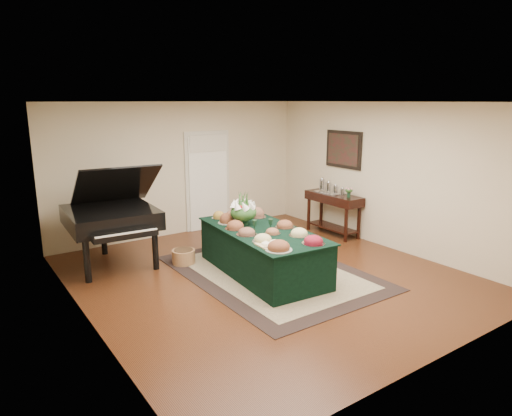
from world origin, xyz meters
TOP-DOWN VIEW (x-y plane):
  - ground at (0.00, 0.00)m, footprint 6.00×6.00m
  - area_rug at (0.14, 0.06)m, footprint 2.49×3.49m
  - kitchen_doorway at (0.60, 2.97)m, footprint 1.05×0.07m
  - buffet_table at (-0.00, 0.12)m, footprint 1.33×2.51m
  - food_platters at (-0.03, 0.15)m, footprint 1.14×2.32m
  - cutting_board at (-0.37, -0.59)m, footprint 0.38×0.38m
  - green_goblets at (-0.02, 0.09)m, footprint 0.32×0.17m
  - floral_centerpiece at (-0.08, 0.54)m, footprint 0.45×0.45m
  - grand_piano at (-1.83, 1.88)m, footprint 1.57×1.74m
  - wicker_basket at (-0.84, 1.25)m, footprint 0.39×0.39m
  - mahogany_sideboard at (2.50, 1.10)m, footprint 0.45×1.30m
  - tea_service at (2.50, 1.21)m, footprint 0.34×0.74m
  - pink_bouquet at (2.50, 0.68)m, footprint 0.16×0.16m
  - wall_painting at (2.72, 1.10)m, footprint 0.05×0.95m

SIDE VIEW (x-z plane):
  - ground at x=0.00m, z-range 0.00..0.00m
  - area_rug at x=0.14m, z-range 0.00..0.01m
  - wicker_basket at x=-0.84m, z-range 0.00..0.24m
  - buffet_table at x=0.00m, z-range 0.00..0.74m
  - mahogany_sideboard at x=2.50m, z-range 0.23..1.09m
  - cutting_board at x=-0.37m, z-range 0.72..0.81m
  - food_platters at x=-0.03m, z-range 0.71..0.85m
  - green_goblets at x=-0.02m, z-range 0.73..0.91m
  - grand_piano at x=-1.83m, z-range 0.00..1.71m
  - tea_service at x=2.50m, z-range 0.82..1.12m
  - pink_bouquet at x=2.50m, z-range 0.89..1.09m
  - floral_centerpiece at x=-0.08m, z-range 0.77..1.22m
  - kitchen_doorway at x=0.60m, z-range -0.03..2.07m
  - wall_painting at x=2.72m, z-range 1.38..2.12m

